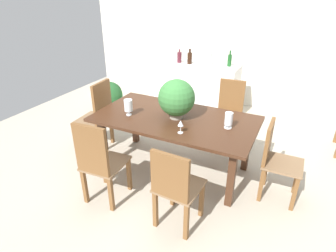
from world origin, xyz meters
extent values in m
plane|color=#BCB29E|center=(0.00, 0.00, 0.00)|extent=(7.04, 7.04, 0.00)
cube|color=beige|center=(0.00, 2.60, 1.30)|extent=(6.40, 0.10, 2.60)
cube|color=#422616|center=(0.00, -0.17, 0.74)|extent=(2.04, 1.09, 0.04)
cube|color=#422616|center=(-0.87, -0.56, 0.36)|extent=(0.08, 0.08, 0.72)
cube|color=#422616|center=(0.87, -0.56, 0.36)|extent=(0.08, 0.08, 0.72)
cube|color=#422616|center=(-0.87, 0.23, 0.36)|extent=(0.08, 0.08, 0.72)
cube|color=#422616|center=(0.87, 0.23, 0.36)|extent=(0.08, 0.08, 0.72)
cube|color=brown|center=(1.53, -0.33, 0.22)|extent=(0.04, 0.04, 0.45)
cube|color=brown|center=(1.53, 0.00, 0.22)|extent=(0.04, 0.04, 0.45)
cube|color=brown|center=(1.17, -0.34, 0.22)|extent=(0.04, 0.04, 0.45)
cube|color=brown|center=(1.17, 0.00, 0.22)|extent=(0.04, 0.04, 0.45)
cube|color=olive|center=(1.35, -0.17, 0.46)|extent=(0.43, 0.42, 0.03)
cube|color=brown|center=(1.16, -0.17, 0.70)|extent=(0.04, 0.38, 0.46)
cube|color=brown|center=(0.65, -0.87, 0.22)|extent=(0.05, 0.05, 0.45)
cube|color=brown|center=(0.29, -0.85, 0.22)|extent=(0.05, 0.05, 0.45)
cube|color=brown|center=(0.63, -1.24, 0.22)|extent=(0.05, 0.05, 0.45)
cube|color=brown|center=(0.27, -1.22, 0.22)|extent=(0.05, 0.05, 0.45)
cube|color=olive|center=(0.46, -1.04, 0.46)|extent=(0.45, 0.47, 0.03)
cube|color=brown|center=(0.45, -1.24, 0.71)|extent=(0.39, 0.06, 0.47)
cube|color=brown|center=(-0.30, -0.83, 0.22)|extent=(0.05, 0.05, 0.45)
cube|color=brown|center=(-0.65, -0.85, 0.22)|extent=(0.05, 0.05, 0.45)
cube|color=brown|center=(-0.27, -1.23, 0.22)|extent=(0.05, 0.05, 0.45)
cube|color=brown|center=(-0.62, -1.25, 0.22)|extent=(0.05, 0.05, 0.45)
cube|color=olive|center=(-0.46, -1.04, 0.46)|extent=(0.45, 0.50, 0.03)
cube|color=brown|center=(-0.45, -1.26, 0.75)|extent=(0.39, 0.06, 0.56)
cube|color=brown|center=(0.31, 0.52, 0.22)|extent=(0.05, 0.05, 0.45)
cube|color=brown|center=(0.64, 0.55, 0.22)|extent=(0.05, 0.05, 0.45)
cube|color=brown|center=(0.28, 0.87, 0.22)|extent=(0.05, 0.05, 0.45)
cube|color=brown|center=(0.61, 0.89, 0.22)|extent=(0.05, 0.05, 0.45)
cube|color=olive|center=(0.46, 0.71, 0.46)|extent=(0.44, 0.45, 0.03)
cube|color=brown|center=(0.45, 0.90, 0.75)|extent=(0.38, 0.07, 0.55)
cube|color=brown|center=(-1.54, 0.01, 0.22)|extent=(0.05, 0.05, 0.45)
cube|color=brown|center=(-1.51, -0.36, 0.22)|extent=(0.05, 0.05, 0.45)
cube|color=brown|center=(-1.19, 0.03, 0.22)|extent=(0.05, 0.05, 0.45)
cube|color=brown|center=(-1.17, -0.34, 0.22)|extent=(0.05, 0.05, 0.45)
cube|color=olive|center=(-1.35, -0.17, 0.46)|extent=(0.45, 0.47, 0.03)
cube|color=brown|center=(-1.16, -0.16, 0.77)|extent=(0.06, 0.41, 0.59)
cylinder|color=gray|center=(0.02, -0.16, 0.81)|extent=(0.17, 0.17, 0.10)
sphere|color=#387538|center=(0.02, -0.16, 1.03)|extent=(0.46, 0.46, 0.46)
sphere|color=silver|center=(-0.07, -0.06, 1.00)|extent=(0.04, 0.04, 0.04)
sphere|color=silver|center=(-0.12, -0.13, 0.97)|extent=(0.05, 0.05, 0.05)
sphere|color=silver|center=(0.01, -0.30, 1.07)|extent=(0.04, 0.04, 0.04)
cylinder|color=silver|center=(-0.57, -0.36, 0.77)|extent=(0.07, 0.07, 0.01)
cylinder|color=silver|center=(-0.57, -0.36, 0.80)|extent=(0.03, 0.03, 0.05)
cylinder|color=silver|center=(-0.57, -0.36, 0.90)|extent=(0.11, 0.11, 0.15)
cylinder|color=silver|center=(0.68, -0.15, 0.77)|extent=(0.09, 0.09, 0.01)
cylinder|color=silver|center=(0.68, -0.15, 0.79)|extent=(0.02, 0.02, 0.03)
cylinder|color=silver|center=(0.68, -0.15, 0.88)|extent=(0.09, 0.09, 0.15)
cylinder|color=silver|center=(0.23, -0.51, 0.76)|extent=(0.06, 0.06, 0.00)
cylinder|color=silver|center=(0.23, -0.51, 0.81)|extent=(0.01, 0.01, 0.08)
cone|color=silver|center=(0.23, -0.51, 0.88)|extent=(0.07, 0.07, 0.07)
cube|color=white|center=(-0.48, 1.68, 0.50)|extent=(1.64, 0.57, 0.99)
cylinder|color=black|center=(-0.53, 1.58, 1.09)|extent=(0.08, 0.08, 0.20)
cylinder|color=black|center=(-0.53, 1.58, 1.23)|extent=(0.03, 0.03, 0.07)
cylinder|color=#194C1E|center=(0.15, 1.73, 1.09)|extent=(0.07, 0.07, 0.20)
cylinder|color=#194C1E|center=(0.15, 1.73, 1.23)|extent=(0.03, 0.03, 0.07)
cylinder|color=#B2BFB7|center=(-0.18, 1.69, 1.10)|extent=(0.06, 0.06, 0.21)
cylinder|color=#B2BFB7|center=(-0.18, 1.69, 1.24)|extent=(0.02, 0.02, 0.06)
cylinder|color=#511E28|center=(-0.74, 1.59, 1.09)|extent=(0.08, 0.08, 0.19)
cylinder|color=#511E28|center=(-0.74, 1.59, 1.21)|extent=(0.03, 0.03, 0.05)
cylinder|color=#423D38|center=(-1.95, 1.03, 0.08)|extent=(0.22, 0.22, 0.15)
ellipsoid|color=#235628|center=(-1.95, 1.03, 0.34)|extent=(0.48, 0.48, 0.53)
camera|label=1|loc=(1.37, -3.15, 2.28)|focal=30.45mm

